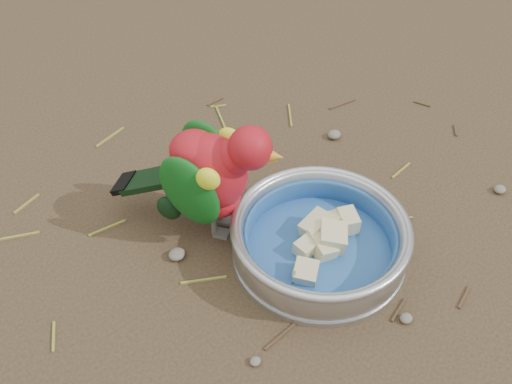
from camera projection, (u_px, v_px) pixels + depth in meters
ground at (316, 267)px, 0.77m from camera, size 60.00×60.00×0.00m
food_bowl at (318, 251)px, 0.78m from camera, size 0.24×0.24×0.02m
bowl_wall at (320, 237)px, 0.76m from camera, size 0.24×0.24×0.04m
fruit_wedges at (320, 240)px, 0.77m from camera, size 0.14×0.14×0.03m
lory_parrot at (211, 181)px, 0.76m from camera, size 0.21×0.24×0.18m
ground_debris at (304, 246)px, 0.79m from camera, size 0.90×0.80×0.01m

